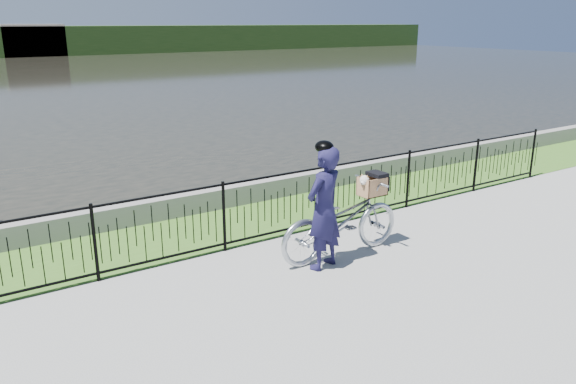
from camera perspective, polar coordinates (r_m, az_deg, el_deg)
ground at (r=8.34m, az=4.90°, el=-8.07°), size 120.00×120.00×0.00m
grass_strip at (r=10.35m, az=-3.99°, el=-2.94°), size 60.00×2.00×0.01m
water at (r=39.35m, az=-26.63°, el=10.10°), size 120.00×120.00×0.00m
quay_wall at (r=11.12m, az=-6.54°, el=-0.51°), size 60.00×0.30×0.40m
fence at (r=9.35m, az=-1.05°, el=-1.41°), size 14.00×0.06×1.15m
far_building_right at (r=65.33m, az=-24.51°, el=13.84°), size 6.00×3.00×3.20m
bicycle_rig at (r=8.69m, az=5.45°, el=-2.87°), size 2.19×0.76×1.27m
cyclist at (r=8.14m, az=3.67°, el=-1.52°), size 0.77×0.62×1.91m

